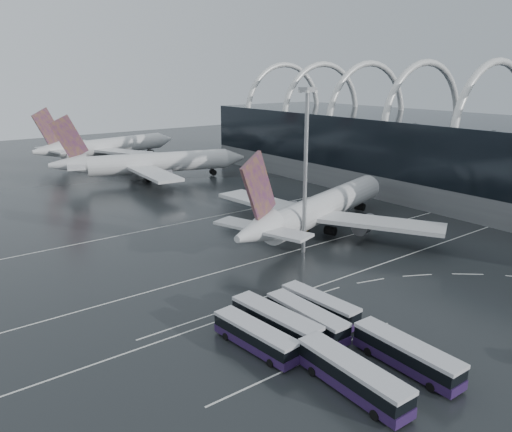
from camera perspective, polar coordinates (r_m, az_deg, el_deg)
ground at (r=85.15m, az=10.52°, el=-5.95°), size 420.00×420.00×0.00m
terminal at (r=142.27m, az=21.74°, el=6.63°), size 42.00×160.00×34.90m
lane_marking_near at (r=83.94m, az=11.53°, el=-6.34°), size 120.00×0.25×0.01m
lane_marking_mid at (r=92.99m, az=5.06°, el=-3.80°), size 120.00×0.25×0.01m
lane_marking_far at (r=114.13m, az=-4.43°, el=0.02°), size 120.00×0.25×0.01m
bus_bay_line_south at (r=59.70m, az=6.11°, el=-15.98°), size 28.00×0.25×0.01m
bus_bay_line_north at (r=70.56m, az=-2.98°, el=-10.52°), size 28.00×0.25×0.01m
airliner_main at (r=101.94m, az=7.37°, el=0.80°), size 56.42×48.85×19.47m
airliner_gate_b at (r=153.96m, az=-12.09°, el=5.88°), size 57.41×50.93×20.28m
airliner_gate_c at (r=192.01m, az=-16.67°, el=7.56°), size 57.23×52.06×20.44m
bus_row_near_a at (r=60.50m, az=-0.07°, el=-13.57°), size 3.85×12.48×3.02m
bus_row_near_b at (r=63.34m, az=2.26°, el=-11.97°), size 4.14×13.63×3.31m
bus_row_near_c at (r=64.80m, az=5.79°, el=-11.46°), size 3.07×12.64×3.11m
bus_row_near_d at (r=68.27m, az=7.30°, el=-10.09°), size 3.45×12.14×2.95m
bus_row_far_a at (r=54.34m, az=10.96°, el=-17.46°), size 3.59×13.77×3.37m
bus_row_far_c at (r=59.36m, az=16.84°, el=-14.86°), size 3.34×13.15×3.22m
floodlight_mast at (r=86.89m, az=5.73°, el=7.29°), size 2.24×2.24×29.20m
gse_cart_belly_b at (r=119.78m, az=6.27°, el=1.08°), size 2.48×1.46×1.35m
gse_cart_belly_c at (r=103.28m, az=5.29°, el=-1.36°), size 2.46×1.45×1.34m
gse_cart_belly_d at (r=125.62m, az=11.41°, el=1.51°), size 1.98×1.17×1.08m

